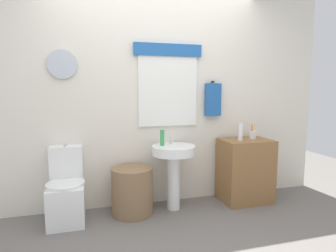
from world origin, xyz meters
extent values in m
plane|color=slate|center=(0.00, 0.00, 0.00)|extent=(8.00, 8.00, 0.00)
cube|color=silver|center=(0.00, 1.15, 1.30)|extent=(4.40, 0.10, 2.60)
cube|color=white|center=(0.16, 1.08, 1.36)|extent=(0.71, 0.03, 0.83)
cube|color=#235BA3|center=(0.16, 1.07, 1.84)|extent=(0.81, 0.04, 0.14)
cylinder|color=silver|center=(-1.01, 1.08, 1.64)|extent=(0.30, 0.03, 0.30)
cylinder|color=black|center=(0.73, 1.07, 1.47)|extent=(0.02, 0.06, 0.02)
cube|color=#235BA3|center=(0.73, 1.05, 1.25)|extent=(0.20, 0.05, 0.40)
cube|color=white|center=(-1.01, 0.85, 0.20)|extent=(0.36, 0.50, 0.41)
cylinder|color=white|center=(-1.01, 0.79, 0.42)|extent=(0.38, 0.38, 0.03)
cube|color=white|center=(-1.01, 1.02, 0.59)|extent=(0.34, 0.18, 0.37)
cylinder|color=silver|center=(-1.01, 1.02, 0.78)|extent=(0.04, 0.04, 0.02)
cylinder|color=#846647|center=(-0.32, 0.85, 0.26)|extent=(0.46, 0.46, 0.53)
cylinder|color=white|center=(0.16, 0.85, 0.32)|extent=(0.15, 0.15, 0.65)
cylinder|color=white|center=(0.16, 0.85, 0.70)|extent=(0.50, 0.50, 0.10)
cylinder|color=silver|center=(0.16, 0.97, 0.80)|extent=(0.03, 0.03, 0.10)
cube|color=olive|center=(1.08, 0.85, 0.39)|extent=(0.59, 0.44, 0.77)
cylinder|color=green|center=(0.04, 0.90, 0.84)|extent=(0.05, 0.05, 0.18)
cylinder|color=white|center=(0.98, 0.81, 0.87)|extent=(0.05, 0.05, 0.20)
cylinder|color=silver|center=(1.19, 0.87, 0.82)|extent=(0.08, 0.08, 0.10)
cylinder|color=yellow|center=(1.21, 0.88, 0.87)|extent=(0.02, 0.03, 0.18)
cylinder|color=red|center=(1.17, 0.87, 0.87)|extent=(0.01, 0.02, 0.18)
camera|label=1|loc=(-0.74, -2.14, 1.37)|focal=29.97mm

